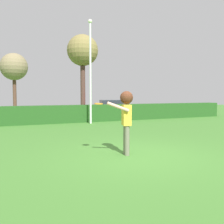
{
  "coord_description": "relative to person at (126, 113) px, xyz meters",
  "views": [
    {
      "loc": [
        -3.48,
        -6.08,
        1.71
      ],
      "look_at": [
        -0.22,
        1.24,
        1.15
      ],
      "focal_mm": 40.63,
      "sensor_mm": 36.0,
      "label": 1
    }
  ],
  "objects": [
    {
      "name": "bare_elm_tree",
      "position": [
        -1.93,
        18.75,
        3.01
      ],
      "size": [
        2.48,
        2.48,
        5.48
      ],
      "color": "brown",
      "rests_on": "ground"
    },
    {
      "name": "lamppost",
      "position": [
        1.61,
        7.67,
        2.14
      ],
      "size": [
        0.24,
        0.24,
        5.99
      ],
      "color": "silver",
      "rests_on": "ground"
    },
    {
      "name": "parked_car_red",
      "position": [
        5.35,
        12.58,
        -0.49
      ],
      "size": [
        4.47,
        2.58,
        1.25
      ],
      "color": "#B21E1E",
      "rests_on": "ground"
    },
    {
      "name": "person",
      "position": [
        0.0,
        0.0,
        0.0
      ],
      "size": [
        0.82,
        0.55,
        1.8
      ],
      "color": "slate",
      "rests_on": "ground"
    },
    {
      "name": "ground_plane",
      "position": [
        0.23,
        -0.24,
        -1.17
      ],
      "size": [
        60.0,
        60.0,
        0.0
      ],
      "primitive_type": "plane",
      "color": "#437D2F"
    },
    {
      "name": "frisbee",
      "position": [
        -0.67,
        0.4,
        0.27
      ],
      "size": [
        0.25,
        0.25,
        0.03
      ],
      "color": "orange"
    },
    {
      "name": "hedge_row",
      "position": [
        0.23,
        8.76,
        -0.65
      ],
      "size": [
        23.99,
        0.9,
        1.05
      ],
      "primitive_type": "cube",
      "color": "#25551E",
      "rests_on": "ground"
    },
    {
      "name": "birch_tree",
      "position": [
        3.0,
        13.54,
        3.96
      ],
      "size": [
        2.51,
        2.51,
        6.51
      ],
      "color": "#52362E",
      "rests_on": "ground"
    }
  ]
}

